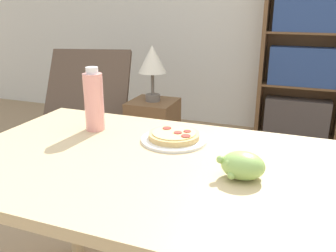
% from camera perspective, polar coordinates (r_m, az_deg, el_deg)
% --- Properties ---
extents(dining_table, '(1.34, 0.81, 0.77)m').
position_cam_1_polar(dining_table, '(1.17, -1.37, -10.19)').
color(dining_table, '#D1B27F').
rests_on(dining_table, ground_plane).
extents(pizza_on_plate, '(0.24, 0.24, 0.04)m').
position_cam_1_polar(pizza_on_plate, '(1.29, 0.98, -1.78)').
color(pizza_on_plate, white).
rests_on(pizza_on_plate, dining_table).
extents(grape_bunch, '(0.14, 0.10, 0.08)m').
position_cam_1_polar(grape_bunch, '(1.03, 11.86, -6.23)').
color(grape_bunch, '#93BC5B').
rests_on(grape_bunch, dining_table).
extents(drink_bottle, '(0.07, 0.07, 0.25)m').
position_cam_1_polar(drink_bottle, '(1.41, -11.79, 3.97)').
color(drink_bottle, pink).
rests_on(drink_bottle, dining_table).
extents(lounge_chair_near, '(0.83, 0.91, 0.88)m').
position_cam_1_polar(lounge_chair_near, '(2.95, -13.29, -0.39)').
color(lounge_chair_near, slate).
rests_on(lounge_chair_near, ground_plane).
extents(bookshelf, '(0.76, 0.24, 1.50)m').
position_cam_1_polar(bookshelf, '(3.57, 20.83, 9.25)').
color(bookshelf, brown).
rests_on(bookshelf, ground_plane).
extents(side_table, '(0.34, 0.34, 0.55)m').
position_cam_1_polar(side_table, '(2.78, -2.37, -1.38)').
color(side_table, brown).
rests_on(side_table, ground_plane).
extents(table_lamp, '(0.21, 0.21, 0.41)m').
position_cam_1_polar(table_lamp, '(2.64, -2.54, 10.25)').
color(table_lamp, '#665B51').
rests_on(table_lamp, side_table).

